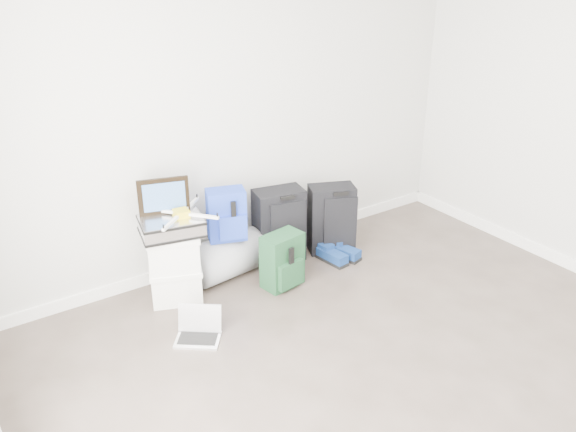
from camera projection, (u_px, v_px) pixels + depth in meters
ground at (450, 421)px, 3.62m from camera, size 5.00×5.00×0.00m
room_envelope at (487, 144)px, 2.91m from camera, size 4.52×5.02×2.71m
boxes_stack at (175, 266)px, 4.73m from camera, size 0.49×0.45×0.57m
briefcase at (171, 226)px, 4.59m from camera, size 0.52×0.42×0.13m
painting at (164, 196)px, 4.57m from camera, size 0.37×0.13×0.29m
drone at (181, 213)px, 4.57m from camera, size 0.48×0.48×0.05m
duffel_bag at (227, 257)px, 5.09m from camera, size 0.63×0.43×0.36m
blue_backpack at (227, 216)px, 4.91m from camera, size 0.35×0.30×0.43m
large_suitcase at (280, 225)px, 5.30m from camera, size 0.46×0.35×0.66m
green_backpack at (283, 262)px, 4.93m from camera, size 0.36×0.28×0.46m
carry_on at (332, 219)px, 5.46m from camera, size 0.45×0.39×0.62m
shoes at (338, 255)px, 5.40m from camera, size 0.32×0.33×0.10m
rolled_rug at (345, 214)px, 5.69m from camera, size 0.17×0.17×0.51m
laptop at (199, 330)px, 4.36m from camera, size 0.39×0.37×0.22m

